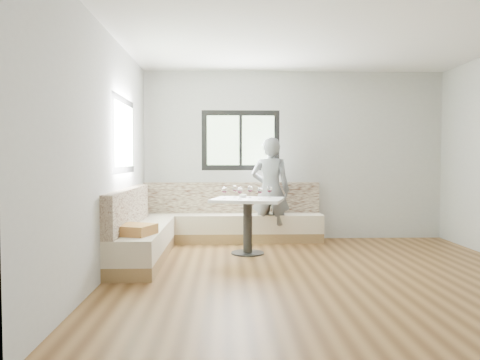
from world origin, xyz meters
name	(u,v)px	position (x,y,z in m)	size (l,w,h in m)	color
room	(318,153)	(-0.08, 0.08, 1.41)	(5.01, 5.01, 2.81)	brown
banquette	(196,227)	(-1.59, 1.62, 0.33)	(2.90, 2.80, 0.95)	olive
table	(248,212)	(-0.84, 1.23, 0.59)	(1.10, 0.95, 0.79)	black
person	(270,190)	(-0.44, 2.08, 0.84)	(0.61, 0.40, 1.68)	slate
olive_ramekin	(243,196)	(-0.90, 1.38, 0.81)	(0.11, 0.11, 0.04)	white
wine_glass_a	(224,190)	(-1.17, 1.15, 0.91)	(0.08, 0.08, 0.17)	white
wine_glass_b	(240,191)	(-0.96, 1.08, 0.91)	(0.08, 0.08, 0.17)	white
wine_glass_c	(260,191)	(-0.68, 1.08, 0.91)	(0.08, 0.08, 0.17)	white
wine_glass_d	(250,189)	(-0.80, 1.34, 0.91)	(0.08, 0.08, 0.17)	white
wine_glass_e	(270,190)	(-0.53, 1.28, 0.91)	(0.08, 0.08, 0.17)	white
wine_glass_f	(235,189)	(-1.02, 1.43, 0.91)	(0.08, 0.08, 0.17)	white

